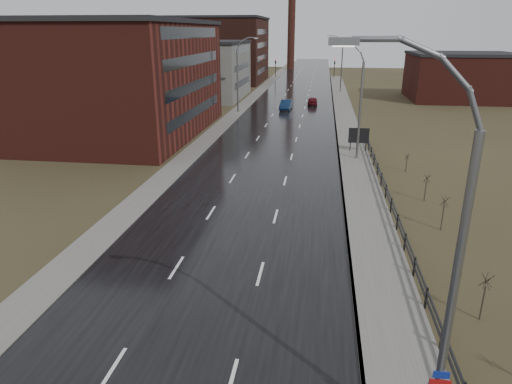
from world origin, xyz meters
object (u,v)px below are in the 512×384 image
(streetlight_main, at_px, (443,278))
(car_far, at_px, (313,101))
(billboard, at_px, (359,136))
(car_near, at_px, (286,105))

(streetlight_main, distance_m, car_far, 69.50)
(streetlight_main, xyz_separation_m, billboard, (0.63, 36.96, -4.30))
(billboard, distance_m, car_near, 28.24)
(streetlight_main, relative_size, car_near, 2.54)
(car_near, bearing_deg, billboard, -66.87)
(billboard, bearing_deg, car_far, 99.89)
(car_far, bearing_deg, billboard, 99.59)
(billboard, bearing_deg, car_near, 110.22)
(streetlight_main, relative_size, billboard, 4.59)
(car_far, bearing_deg, streetlight_main, 93.82)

